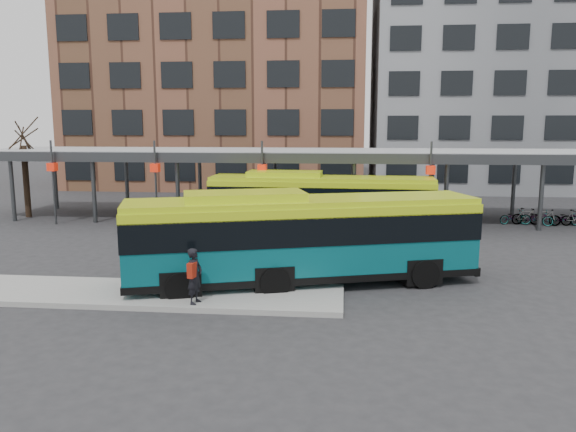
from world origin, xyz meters
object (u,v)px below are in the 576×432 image
object	(u,v)px
bus_front	(301,236)
bus_rear	(320,201)
pedestrian	(195,276)
tree	(26,178)

from	to	relation	value
bus_front	bus_rear	world-z (taller)	bus_front
bus_front	bus_rear	bearing A→B (deg)	71.65
pedestrian	bus_front	bearing A→B (deg)	-34.03
tree	bus_rear	bearing A→B (deg)	-9.64
bus_rear	pedestrian	distance (m)	13.40
bus_rear	tree	bearing A→B (deg)	172.50
tree	pedestrian	xyz separation A→B (m)	(14.89, -16.06, -1.36)
tree	bus_front	distance (m)	22.24
tree	bus_rear	xyz separation A→B (m)	(18.21, -3.09, -0.75)
tree	pedestrian	bearing A→B (deg)	-47.17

